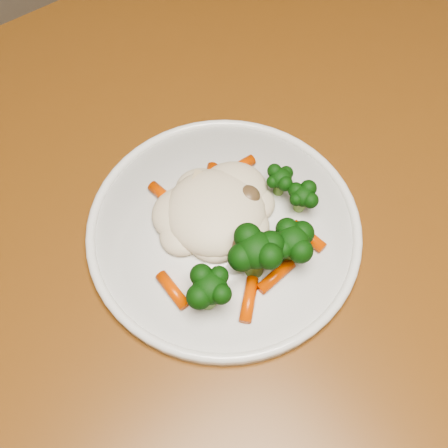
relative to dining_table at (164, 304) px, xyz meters
name	(u,v)px	position (x,y,z in m)	size (l,w,h in m)	color
dining_table	(164,304)	(0.00, 0.00, 0.00)	(1.31, 0.89, 0.75)	brown
plate	(224,230)	(0.08, -0.01, 0.10)	(0.28, 0.28, 0.01)	white
meal	(235,226)	(0.08, -0.02, 0.13)	(0.19, 0.19, 0.05)	beige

